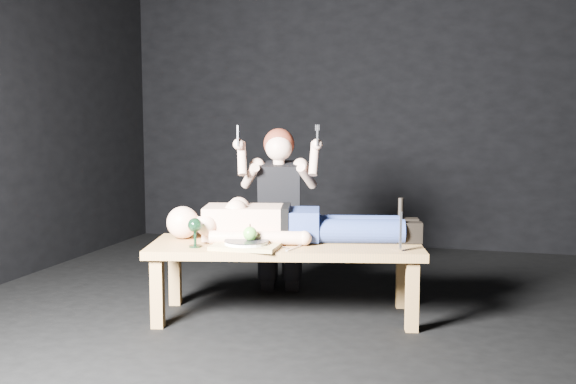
# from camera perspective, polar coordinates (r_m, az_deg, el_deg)

# --- Properties ---
(ground) EXTENTS (5.00, 5.00, 0.00)m
(ground) POSITION_cam_1_polar(r_m,az_deg,el_deg) (4.06, 3.96, -10.90)
(ground) COLOR black
(ground) RESTS_ON ground
(back_wall) EXTENTS (5.00, 0.00, 5.00)m
(back_wall) POSITION_cam_1_polar(r_m,az_deg,el_deg) (6.35, 8.70, 8.99)
(back_wall) COLOR black
(back_wall) RESTS_ON ground
(table) EXTENTS (1.69, 0.94, 0.45)m
(table) POSITION_cam_1_polar(r_m,az_deg,el_deg) (4.13, -0.19, -7.32)
(table) COLOR #A26E38
(table) RESTS_ON ground
(lying_man) EXTENTS (1.60, 0.80, 0.25)m
(lying_man) POSITION_cam_1_polar(r_m,az_deg,el_deg) (4.17, 0.53, -2.28)
(lying_man) COLOR #DEAF8D
(lying_man) RESTS_ON table
(kneeling_woman) EXTENTS (0.76, 0.81, 1.15)m
(kneeling_woman) POSITION_cam_1_polar(r_m,az_deg,el_deg) (4.68, -0.70, -1.35)
(kneeling_woman) COLOR black
(kneeling_woman) RESTS_ON ground
(serving_tray) EXTENTS (0.38, 0.28, 0.02)m
(serving_tray) POSITION_cam_1_polar(r_m,az_deg,el_deg) (3.95, -3.48, -4.49)
(serving_tray) COLOR tan
(serving_tray) RESTS_ON table
(plate) EXTENTS (0.26, 0.26, 0.02)m
(plate) POSITION_cam_1_polar(r_m,az_deg,el_deg) (3.94, -3.48, -4.19)
(plate) COLOR white
(plate) RESTS_ON serving_tray
(apple) EXTENTS (0.08, 0.08, 0.08)m
(apple) POSITION_cam_1_polar(r_m,az_deg,el_deg) (3.94, -3.16, -3.47)
(apple) COLOR #45912C
(apple) RESTS_ON plate
(goblet) EXTENTS (0.10, 0.10, 0.17)m
(goblet) POSITION_cam_1_polar(r_m,az_deg,el_deg) (3.99, -7.72, -3.36)
(goblet) COLOR black
(goblet) RESTS_ON table
(fork_flat) EXTENTS (0.10, 0.16, 0.01)m
(fork_flat) POSITION_cam_1_polar(r_m,az_deg,el_deg) (3.94, -5.52, -4.65)
(fork_flat) COLOR #B2B2B7
(fork_flat) RESTS_ON table
(knife_flat) EXTENTS (0.05, 0.17, 0.01)m
(knife_flat) POSITION_cam_1_polar(r_m,az_deg,el_deg) (3.91, 0.48, -4.69)
(knife_flat) COLOR #B2B2B7
(knife_flat) RESTS_ON table
(spoon_flat) EXTENTS (0.14, 0.12, 0.01)m
(spoon_flat) POSITION_cam_1_polar(r_m,az_deg,el_deg) (3.97, -0.62, -4.52)
(spoon_flat) COLOR #B2B2B7
(spoon_flat) RESTS_ON table
(carving_knife) EXTENTS (0.05, 0.05, 0.30)m
(carving_knife) POSITION_cam_1_polar(r_m,az_deg,el_deg) (3.88, 9.31, -2.68)
(carving_knife) COLOR #B2B2B7
(carving_knife) RESTS_ON table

